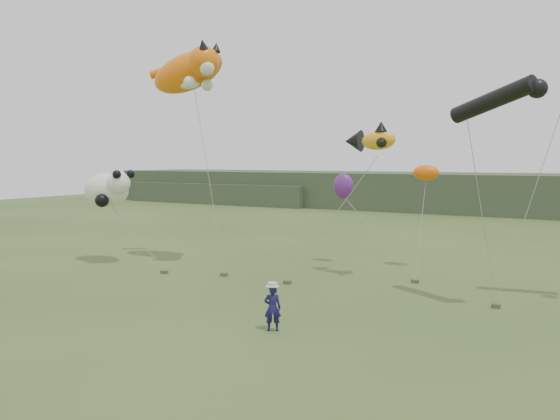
{
  "coord_description": "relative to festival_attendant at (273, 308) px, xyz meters",
  "views": [
    {
      "loc": [
        10.1,
        -15.83,
        5.45
      ],
      "look_at": [
        -0.41,
        3.0,
        3.47
      ],
      "focal_mm": 35.0,
      "sensor_mm": 36.0,
      "label": 1
    }
  ],
  "objects": [
    {
      "name": "ground",
      "position": [
        -1.6,
        1.08,
        -0.74
      ],
      "size": [
        120.0,
        120.0,
        0.0
      ],
      "primitive_type": "plane",
      "color": "#385123",
      "rests_on": "ground"
    },
    {
      "name": "misc_kites",
      "position": [
        -0.68,
        12.05,
        3.66
      ],
      "size": [
        5.28,
        1.53,
        1.77
      ],
      "color": "#F75E07",
      "rests_on": "ground"
    },
    {
      "name": "tube_kites",
      "position": [
        7.21,
        7.37,
        7.26
      ],
      "size": [
        6.89,
        3.96,
        2.13
      ],
      "color": "black",
      "rests_on": "ground"
    },
    {
      "name": "headland",
      "position": [
        -4.71,
        45.77,
        1.18
      ],
      "size": [
        90.0,
        13.0,
        4.0
      ],
      "color": "#2D3D28",
      "rests_on": "ground"
    },
    {
      "name": "cat_kite",
      "position": [
        -9.43,
        7.98,
        9.3
      ],
      "size": [
        5.51,
        2.94,
        2.97
      ],
      "color": "orange",
      "rests_on": "ground"
    },
    {
      "name": "sandbag_anchors",
      "position": [
        -1.96,
        6.51,
        -0.67
      ],
      "size": [
        15.11,
        4.13,
        0.15
      ],
      "color": "brown",
      "rests_on": "ground"
    },
    {
      "name": "festival_attendant",
      "position": [
        0.0,
        0.0,
        0.0
      ],
      "size": [
        0.65,
        0.57,
        1.48
      ],
      "primitive_type": "imported",
      "rotation": [
        0.0,
        0.0,
        3.65
      ],
      "color": "#171348",
      "rests_on": "ground"
    },
    {
      "name": "panda_kite",
      "position": [
        -13.39,
        5.89,
        3.18
      ],
      "size": [
        3.17,
        2.05,
        1.97
      ],
      "color": "white",
      "rests_on": "ground"
    },
    {
      "name": "fish_kite",
      "position": [
        -0.14,
        9.07,
        5.61
      ],
      "size": [
        2.57,
        1.76,
        1.35
      ],
      "color": "gold",
      "rests_on": "ground"
    }
  ]
}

